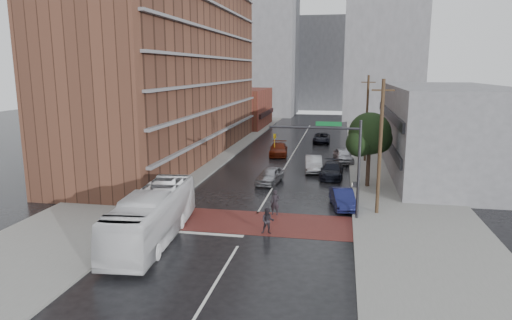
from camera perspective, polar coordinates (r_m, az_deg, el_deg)
The scene contains 24 objects.
ground at distance 32.11m, azimuth -0.68°, elevation -8.10°, with size 160.00×160.00×0.00m, color black.
crosswalk at distance 32.57m, azimuth -0.51°, elevation -7.80°, with size 14.00×5.00×0.02m, color maroon.
sidewalk_west at distance 58.39m, azimuth -6.92°, elevation 0.77°, with size 9.00×90.00×0.15m, color gray.
sidewalk_east at distance 55.97m, azimuth 16.15°, elevation -0.05°, with size 9.00×90.00×0.15m, color gray.
apartment_block at distance 57.39m, azimuth -10.03°, elevation 14.47°, with size 10.00×44.00×28.00m, color brown.
storefront_west at distance 85.90m, azimuth -1.43°, elevation 6.52°, with size 8.00×16.00×7.00m, color maroon.
building_east at distance 51.16m, azimuth 22.51°, elevation 3.52°, with size 11.00×26.00×9.00m, color gray.
distant_tower_west at distance 109.66m, azimuth 0.19°, elevation 14.10°, with size 18.00×16.00×32.00m, color gray.
distant_tower_east at distance 102.26m, azimuth 15.72°, elevation 15.02°, with size 16.00×14.00×36.00m, color gray.
distant_tower_center at distance 124.84m, azimuth 8.13°, elevation 11.82°, with size 12.00×10.00×24.00m, color gray.
street_tree at distance 42.22m, azimuth 14.04°, elevation 2.89°, with size 4.20×4.10×6.90m.
signal_mast at distance 32.73m, azimuth 10.26°, elevation 0.67°, with size 6.50×0.30×7.20m.
utility_pole_near at distance 34.25m, azimuth 15.26°, elevation 1.61°, with size 1.60×0.26×10.00m.
utility_pole_far at distance 54.04m, azimuth 13.68°, elevation 5.12°, with size 1.60×0.26×10.00m.
transit_bus at distance 29.60m, azimuth -12.81°, elevation -6.81°, with size 2.71×11.57×3.22m, color white.
pedestrian_a at distance 33.94m, azimuth 2.41°, elevation -5.34°, with size 0.70×0.46×1.91m, color black.
pedestrian_b at distance 30.19m, azimuth 1.47°, elevation -7.63°, with size 0.85×0.66×1.75m, color #262126.
car_travel_a at distance 43.20m, azimuth 1.75°, elevation -1.94°, with size 1.82×4.53×1.54m, color #999AA0.
car_travel_b at distance 48.64m, azimuth 7.20°, elevation -0.47°, with size 1.73×4.95×1.63m, color #ADAFB5.
car_travel_c at distance 57.25m, azimuth 2.83°, elevation 1.35°, with size 2.19×5.39×1.57m, color maroon.
suv_travel at distance 67.73m, azimuth 8.19°, elevation 2.75°, with size 2.38×5.16×1.43m, color black.
car_parked_near at distance 36.35m, azimuth 10.81°, elevation -4.76°, with size 1.56×4.48×1.48m, color #131744.
car_parked_mid at distance 46.14m, azimuth 9.46°, elevation -1.26°, with size 2.11×5.20×1.51m, color black.
car_parked_far at distance 53.80m, azimuth 10.85°, elevation 0.56°, with size 1.94×4.82×1.64m, color #ACADB4.
Camera 1 is at (6.00, -29.68, 10.68)m, focal length 32.00 mm.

